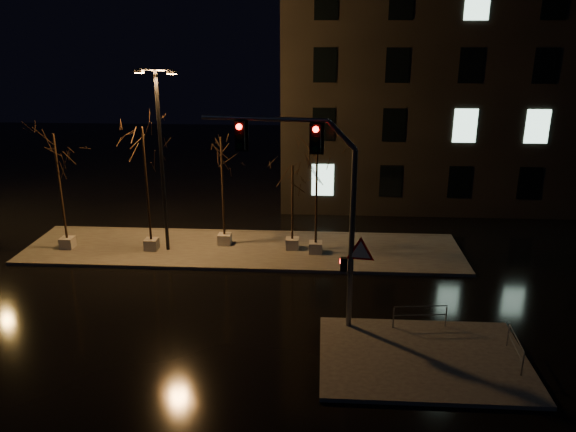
{
  "coord_description": "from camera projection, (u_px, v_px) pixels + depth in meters",
  "views": [
    {
      "loc": [
        3.94,
        -20.32,
        10.73
      ],
      "look_at": [
        2.47,
        3.32,
        2.8
      ],
      "focal_mm": 35.0,
      "sensor_mm": 36.0,
      "label": 1
    }
  ],
  "objects": [
    {
      "name": "tree_4",
      "position": [
        317.0,
        172.0,
        26.58
      ],
      "size": [
        1.8,
        1.8,
        5.44
      ],
      "color": "#A39F98",
      "rests_on": "median"
    },
    {
      "name": "tree_2",
      "position": [
        222.0,
        162.0,
        27.61
      ],
      "size": [
        1.8,
        1.8,
        5.73
      ],
      "color": "#A39F98",
      "rests_on": "median"
    },
    {
      "name": "building",
      "position": [
        477.0,
        80.0,
        36.7
      ],
      "size": [
        25.0,
        12.0,
        15.0
      ],
      "primitive_type": "cube",
      "color": "black",
      "rests_on": "ground"
    },
    {
      "name": "median",
      "position": [
        243.0,
        249.0,
        28.52
      ],
      "size": [
        22.0,
        5.0,
        0.15
      ],
      "primitive_type": "cube",
      "color": "#44413D",
      "rests_on": "ground"
    },
    {
      "name": "tree_0",
      "position": [
        57.0,
        160.0,
        27.05
      ],
      "size": [
        1.8,
        1.8,
        6.0
      ],
      "color": "#A39F98",
      "rests_on": "median"
    },
    {
      "name": "guard_rail_b",
      "position": [
        516.0,
        346.0,
        18.67
      ],
      "size": [
        0.13,
        1.82,
        0.86
      ],
      "rotation": [
        0.0,
        0.0,
        1.52
      ],
      "color": "slate",
      "rests_on": "sidewalk_corner"
    },
    {
      "name": "sidewalk_corner",
      "position": [
        423.0,
        358.0,
        19.09
      ],
      "size": [
        7.0,
        5.0,
        0.15
      ],
      "primitive_type": "cube",
      "color": "#44413D",
      "rests_on": "ground"
    },
    {
      "name": "streetlight_main",
      "position": [
        161.0,
        150.0,
        26.68
      ],
      "size": [
        2.17,
        0.93,
        8.85
      ],
      "rotation": [
        0.0,
        0.0,
        -0.32
      ],
      "color": "black",
      "rests_on": "median"
    },
    {
      "name": "tree_1",
      "position": [
        144.0,
        156.0,
        26.77
      ],
      "size": [
        1.8,
        1.8,
        6.35
      ],
      "color": "#A39F98",
      "rests_on": "median"
    },
    {
      "name": "guard_rail_a",
      "position": [
        420.0,
        313.0,
        20.77
      ],
      "size": [
        2.01,
        0.26,
        0.87
      ],
      "rotation": [
        0.0,
        0.0,
        0.11
      ],
      "color": "slate",
      "rests_on": "sidewalk_corner"
    },
    {
      "name": "ground",
      "position": [
        223.0,
        306.0,
        22.87
      ],
      "size": [
        90.0,
        90.0,
        0.0
      ],
      "primitive_type": "plane",
      "color": "black",
      "rests_on": "ground"
    },
    {
      "name": "tree_3",
      "position": [
        292.0,
        185.0,
        27.33
      ],
      "size": [
        1.8,
        1.8,
        4.42
      ],
      "color": "#A39F98",
      "rests_on": "median"
    },
    {
      "name": "traffic_signal_mast",
      "position": [
        318.0,
        194.0,
        19.7
      ],
      "size": [
        6.27,
        1.01,
        7.72
      ],
      "rotation": [
        0.0,
        0.0,
        -0.14
      ],
      "color": "slate",
      "rests_on": "sidewalk_corner"
    }
  ]
}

